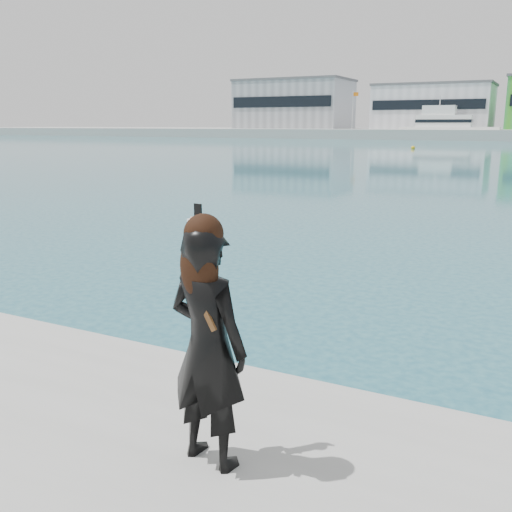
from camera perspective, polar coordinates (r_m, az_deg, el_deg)
The scene contains 7 objects.
ground at distance 5.16m, azimuth -3.46°, elevation -23.70°, with size 500.00×500.00×0.00m, color #165269.
warehouse_grey_left at distance 143.47m, azimuth 3.85°, elevation 14.92°, with size 26.52×16.36×11.50m.
warehouse_white at distance 133.76m, azimuth 17.33°, elevation 14.08°, with size 24.48×15.35×9.50m.
flagpole_left at distance 130.86m, azimuth 9.68°, elevation 14.41°, with size 1.28×0.16×8.00m.
motor_yacht at distance 121.63m, azimuth 18.50°, elevation 12.12°, with size 18.87×6.06×8.70m.
buoy_far at distance 75.64m, azimuth 15.42°, elevation 10.28°, with size 0.50×0.50×0.50m, color #E5AE0C.
woman at distance 3.83m, azimuth -4.88°, elevation -8.35°, with size 0.66×0.48×1.76m.
Camera 1 is at (2.14, -3.54, 3.09)m, focal length 40.00 mm.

